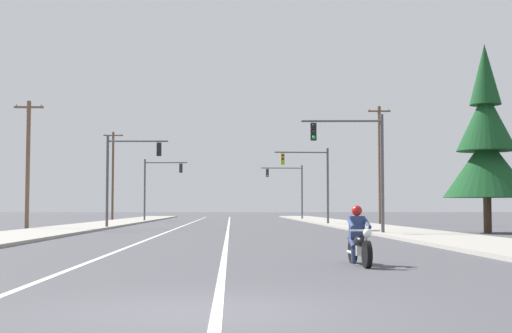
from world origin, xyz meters
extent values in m
plane|color=#47474C|center=(0.00, 0.00, 0.00)|extent=(400.00, 400.00, 0.00)
cube|color=beige|center=(0.18, 45.00, 0.00)|extent=(0.16, 100.00, 0.01)
cube|color=beige|center=(-3.28, 45.00, 0.00)|extent=(0.16, 100.00, 0.01)
cube|color=#9E998E|center=(9.76, 40.00, 0.07)|extent=(4.40, 110.00, 0.14)
cube|color=#9E998E|center=(-9.76, 40.00, 0.07)|extent=(4.40, 110.00, 0.14)
cylinder|color=black|center=(3.52, 6.62, 0.32)|extent=(0.15, 0.64, 0.64)
cylinder|color=black|center=(3.46, 8.17, 0.32)|extent=(0.15, 0.64, 0.64)
cylinder|color=silver|center=(3.52, 6.72, 0.64)|extent=(0.08, 0.33, 0.68)
sphere|color=white|center=(3.52, 6.57, 0.82)|extent=(0.20, 0.20, 0.20)
cylinder|color=silver|center=(3.52, 6.77, 0.87)|extent=(0.70, 0.07, 0.04)
ellipsoid|color=black|center=(3.49, 7.28, 0.60)|extent=(0.34, 0.57, 0.28)
cube|color=silver|center=(3.49, 7.40, 0.37)|extent=(0.26, 0.45, 0.24)
cube|color=black|center=(3.48, 7.72, 0.54)|extent=(0.30, 0.53, 0.12)
cube|color=black|center=(3.46, 8.12, 0.62)|extent=(0.21, 0.37, 0.08)
cylinder|color=silver|center=(3.33, 7.79, 0.30)|extent=(0.10, 0.55, 0.08)
cube|color=navy|center=(3.48, 7.68, 0.92)|extent=(0.37, 0.25, 0.56)
sphere|color=#B21919|center=(3.48, 7.66, 1.33)|extent=(0.26, 0.26, 0.26)
cylinder|color=navy|center=(3.62, 7.54, 0.54)|extent=(0.16, 0.45, 0.30)
cylinder|color=navy|center=(3.65, 7.36, 0.24)|extent=(0.12, 0.16, 0.35)
cylinder|color=navy|center=(3.69, 7.43, 1.02)|extent=(0.12, 0.53, 0.27)
cylinder|color=navy|center=(3.34, 7.53, 0.54)|extent=(0.16, 0.45, 0.30)
cylinder|color=navy|center=(3.33, 7.35, 0.24)|extent=(0.12, 0.16, 0.35)
cylinder|color=navy|center=(3.29, 7.41, 1.02)|extent=(0.12, 0.53, 0.27)
cylinder|color=#47474C|center=(8.11, 26.03, 3.10)|extent=(0.18, 0.18, 6.20)
cylinder|color=#47474C|center=(6.05, 26.12, 5.85)|extent=(4.13, 0.31, 0.11)
cube|color=black|center=(4.60, 26.19, 5.30)|extent=(0.31, 0.25, 0.90)
sphere|color=black|center=(4.60, 26.04, 5.60)|extent=(0.18, 0.18, 0.18)
sphere|color=black|center=(4.60, 26.04, 5.30)|extent=(0.18, 0.18, 0.18)
sphere|color=green|center=(4.60, 26.04, 5.00)|extent=(0.18, 0.18, 0.18)
cylinder|color=#47474C|center=(-7.91, 37.64, 3.10)|extent=(0.18, 0.18, 6.20)
cylinder|color=#47474C|center=(-5.88, 37.57, 5.85)|extent=(4.06, 0.26, 0.11)
cube|color=black|center=(-4.47, 37.51, 5.30)|extent=(0.31, 0.25, 0.90)
sphere|color=black|center=(-4.46, 37.67, 5.60)|extent=(0.18, 0.18, 0.18)
sphere|color=black|center=(-4.46, 37.67, 5.30)|extent=(0.18, 0.18, 0.18)
sphere|color=green|center=(-4.46, 37.67, 5.00)|extent=(0.18, 0.18, 0.18)
cylinder|color=#47474C|center=(8.17, 46.78, 3.10)|extent=(0.18, 0.18, 6.20)
cylinder|color=#47474C|center=(6.02, 46.66, 5.85)|extent=(4.31, 0.34, 0.11)
cube|color=#B79319|center=(4.51, 46.58, 5.30)|extent=(0.31, 0.26, 0.90)
sphere|color=black|center=(4.52, 46.42, 5.60)|extent=(0.18, 0.18, 0.18)
sphere|color=black|center=(4.52, 46.42, 5.30)|extent=(0.18, 0.18, 0.18)
sphere|color=green|center=(4.52, 46.42, 5.00)|extent=(0.18, 0.18, 0.18)
cylinder|color=#47474C|center=(-8.19, 60.29, 3.10)|extent=(0.18, 0.18, 6.20)
cylinder|color=#47474C|center=(-6.08, 60.15, 5.85)|extent=(4.22, 0.40, 0.11)
cube|color=black|center=(-4.60, 60.05, 5.30)|extent=(0.32, 0.26, 0.90)
sphere|color=black|center=(-4.59, 60.20, 5.60)|extent=(0.18, 0.18, 0.18)
sphere|color=black|center=(-4.59, 60.20, 5.30)|extent=(0.18, 0.18, 0.18)
sphere|color=green|center=(-4.59, 60.20, 5.00)|extent=(0.18, 0.18, 0.18)
cylinder|color=#47474C|center=(8.39, 69.44, 3.10)|extent=(0.18, 0.18, 6.20)
cylinder|color=#47474C|center=(6.07, 69.30, 5.85)|extent=(4.64, 0.40, 0.11)
cube|color=black|center=(4.45, 69.20, 5.30)|extent=(0.31, 0.26, 0.90)
sphere|color=black|center=(4.46, 69.04, 5.60)|extent=(0.18, 0.18, 0.18)
sphere|color=black|center=(4.46, 69.04, 5.30)|extent=(0.18, 0.18, 0.18)
sphere|color=green|center=(4.46, 69.04, 5.00)|extent=(0.18, 0.18, 0.18)
cylinder|color=brown|center=(-12.42, 34.93, 4.07)|extent=(0.26, 0.26, 8.14)
cube|color=brown|center=(-12.42, 34.93, 7.74)|extent=(1.84, 0.12, 0.12)
cylinder|color=slate|center=(-13.19, 34.93, 7.84)|extent=(0.08, 0.08, 0.12)
cylinder|color=slate|center=(-11.64, 34.93, 7.84)|extent=(0.08, 0.08, 0.12)
cylinder|color=brown|center=(12.50, 47.15, 4.85)|extent=(0.26, 0.26, 9.69)
cube|color=brown|center=(12.50, 47.15, 9.29)|extent=(1.85, 0.12, 0.12)
cylinder|color=slate|center=(11.72, 47.15, 9.39)|extent=(0.08, 0.08, 0.12)
cylinder|color=slate|center=(13.28, 47.15, 9.39)|extent=(0.08, 0.08, 0.12)
cylinder|color=brown|center=(-13.06, 70.56, 5.00)|extent=(0.26, 0.26, 10.01)
cube|color=brown|center=(-13.06, 70.56, 9.61)|extent=(2.22, 0.12, 0.12)
cylinder|color=slate|center=(-14.00, 70.56, 9.71)|extent=(0.08, 0.08, 0.12)
cylinder|color=slate|center=(-12.13, 70.56, 9.71)|extent=(0.08, 0.08, 0.12)
cylinder|color=#423023|center=(14.53, 28.74, 0.98)|extent=(0.44, 0.44, 1.96)
cone|color=#14421E|center=(14.53, 28.74, 3.68)|extent=(4.80, 4.80, 3.44)
cone|color=#14421E|center=(14.53, 28.74, 6.26)|extent=(3.26, 3.26, 3.44)
cone|color=#14421E|center=(14.53, 28.74, 8.84)|extent=(1.73, 1.73, 3.44)
camera|label=1|loc=(0.37, -9.62, 1.41)|focal=49.32mm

